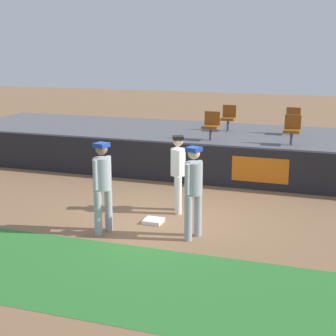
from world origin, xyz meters
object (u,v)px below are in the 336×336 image
(seat_back_center, at_px, (229,116))
(player_fielder_home, at_px, (178,169))
(seat_front_right, at_px, (292,128))
(player_coach_visitor, at_px, (102,181))
(seat_back_right, at_px, (293,119))
(player_runner_visitor, at_px, (193,186))
(seat_front_center, at_px, (211,124))
(first_base, at_px, (153,221))

(seat_back_center, bearing_deg, player_fielder_home, -89.10)
(seat_front_right, xyz_separation_m, seat_back_center, (-2.23, 1.80, -0.00))
(player_coach_visitor, relative_size, seat_back_right, 2.25)
(player_runner_visitor, xyz_separation_m, seat_back_center, (-0.88, 7.27, 0.38))
(seat_front_center, bearing_deg, seat_back_center, 85.73)
(first_base, height_order, seat_front_center, seat_front_center)
(player_runner_visitor, distance_m, seat_back_right, 7.37)
(first_base, xyz_separation_m, player_coach_visitor, (-0.76, -0.89, 1.05))
(first_base, bearing_deg, seat_front_center, 89.35)
(player_fielder_home, xyz_separation_m, player_runner_visitor, (0.79, -1.50, 0.05))
(seat_front_right, bearing_deg, player_coach_visitor, -118.85)
(seat_front_center, xyz_separation_m, seat_back_center, (0.13, 1.80, -0.00))
(seat_front_right, height_order, seat_front_center, same)
(player_coach_visitor, distance_m, seat_front_center, 5.83)
(player_fielder_home, distance_m, player_runner_visitor, 1.69)
(player_coach_visitor, bearing_deg, seat_back_right, 171.85)
(seat_front_right, xyz_separation_m, seat_front_center, (-2.36, 0.00, 0.00))
(player_runner_visitor, xyz_separation_m, seat_front_center, (-1.01, 5.47, 0.38))
(first_base, relative_size, seat_front_center, 0.48)
(player_coach_visitor, height_order, seat_front_right, player_coach_visitor)
(player_coach_visitor, distance_m, seat_back_right, 8.15)
(seat_front_right, height_order, seat_back_center, same)
(seat_back_right, xyz_separation_m, seat_back_center, (-2.07, -0.00, -0.00))
(first_base, xyz_separation_m, player_fielder_home, (0.28, 0.90, 0.99))
(player_runner_visitor, bearing_deg, seat_back_right, -169.94)
(player_fielder_home, xyz_separation_m, player_coach_visitor, (-1.04, -1.79, 0.06))
(player_coach_visitor, xyz_separation_m, seat_back_center, (0.95, 7.56, 0.37))
(player_fielder_home, relative_size, seat_front_right, 2.13)
(seat_back_center, bearing_deg, player_coach_visitor, -97.15)
(first_base, height_order, seat_back_center, seat_back_center)
(player_fielder_home, bearing_deg, player_runner_visitor, 5.58)
(player_runner_visitor, xyz_separation_m, seat_back_right, (1.19, 7.27, 0.38))
(player_runner_visitor, height_order, seat_back_center, player_runner_visitor)
(player_fielder_home, xyz_separation_m, seat_front_center, (-0.22, 3.97, 0.43))
(first_base, distance_m, player_coach_visitor, 1.58)
(seat_back_right, distance_m, seat_back_center, 2.07)
(player_fielder_home, bearing_deg, seat_front_right, 129.46)
(first_base, distance_m, player_runner_visitor, 1.61)
(player_fielder_home, relative_size, player_coach_visitor, 0.95)
(player_fielder_home, distance_m, seat_front_right, 4.53)
(player_coach_visitor, bearing_deg, seat_back_center, -173.54)
(player_fielder_home, relative_size, seat_back_center, 2.13)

